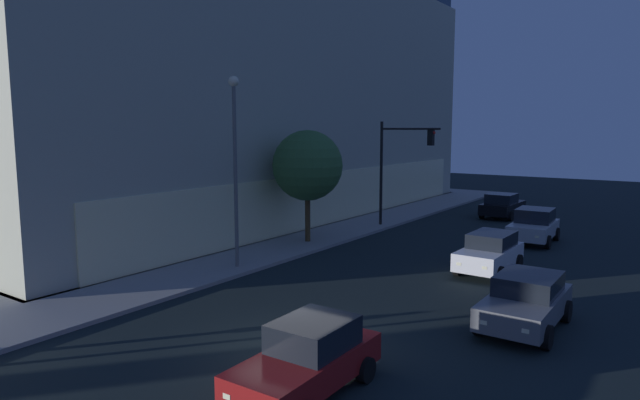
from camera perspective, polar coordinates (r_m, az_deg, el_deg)
ground_plane at (r=15.45m, az=-3.13°, el=-15.65°), size 120.00×120.00×0.00m
modern_building at (r=43.74m, az=-14.38°, el=11.64°), size 39.45×28.69×18.90m
traffic_light_far_corner at (r=33.01m, az=8.22°, el=4.44°), size 0.32×3.87×6.31m
street_lamp_sidewalk at (r=23.24m, az=-8.88°, el=5.29°), size 0.44×0.44×8.06m
sidewalk_tree at (r=28.32m, az=-1.32°, el=3.61°), size 3.67×3.67×5.83m
car_red at (r=13.05m, az=-1.26°, el=-16.20°), size 4.13×1.97×1.67m
car_grey at (r=18.05m, az=20.70°, el=-9.82°), size 4.27×2.14×1.63m
car_white at (r=24.22m, az=17.31°, el=-5.24°), size 4.06×2.05×1.68m
car_silver at (r=31.30m, az=21.43°, el=-2.50°), size 4.16×2.30×1.79m
car_black at (r=39.24m, az=18.51°, el=-0.54°), size 4.26×2.24×1.66m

